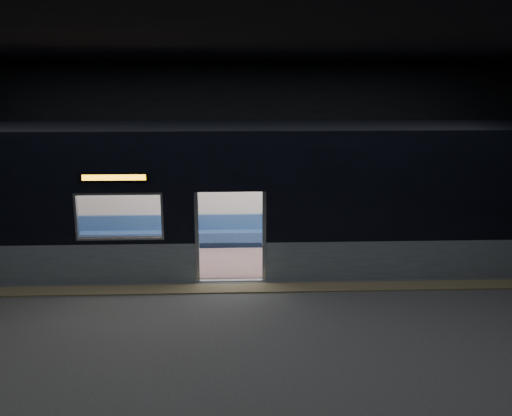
{
  "coord_description": "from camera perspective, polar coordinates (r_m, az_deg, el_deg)",
  "views": [
    {
      "loc": [
        0.09,
        -10.41,
        4.39
      ],
      "look_at": [
        0.61,
        2.3,
        1.38
      ],
      "focal_mm": 38.0,
      "sensor_mm": 36.0,
      "label": 1
    }
  ],
  "objects": [
    {
      "name": "passenger",
      "position": [
        15.17,
        15.72,
        -1.07
      ],
      "size": [
        0.35,
        0.61,
        1.27
      ],
      "rotation": [
        0.0,
        0.0,
        -0.0
      ],
      "color": "black",
      "rests_on": "metro_car"
    },
    {
      "name": "station_envelope",
      "position": [
        10.44,
        -2.87,
        9.29
      ],
      "size": [
        24.0,
        14.0,
        5.0
      ],
      "color": "black",
      "rests_on": "station_floor"
    },
    {
      "name": "transit_map",
      "position": [
        14.95,
        10.81,
        1.82
      ],
      "size": [
        1.0,
        0.03,
        0.65
      ],
      "primitive_type": "cube",
      "color": "white",
      "rests_on": "metro_car"
    },
    {
      "name": "station_floor",
      "position": [
        11.3,
        -2.65,
        -9.6
      ],
      "size": [
        24.0,
        14.0,
        0.01
      ],
      "primitive_type": "cube",
      "color": "#47494C",
      "rests_on": "ground"
    },
    {
      "name": "tactile_strip",
      "position": [
        11.8,
        -2.64,
        -8.47
      ],
      "size": [
        22.8,
        0.5,
        0.03
      ],
      "primitive_type": "cube",
      "color": "#8C7F59",
      "rests_on": "station_floor"
    },
    {
      "name": "handbag",
      "position": [
        15.0,
        15.87,
        -1.63
      ],
      "size": [
        0.29,
        0.26,
        0.13
      ],
      "primitive_type": "cube",
      "rotation": [
        0.0,
        0.0,
        -0.13
      ],
      "color": "black",
      "rests_on": "passenger"
    },
    {
      "name": "metro_car",
      "position": [
        13.2,
        -2.7,
        2.17
      ],
      "size": [
        18.0,
        3.04,
        3.35
      ],
      "color": "#90A1AC",
      "rests_on": "station_floor"
    }
  ]
}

